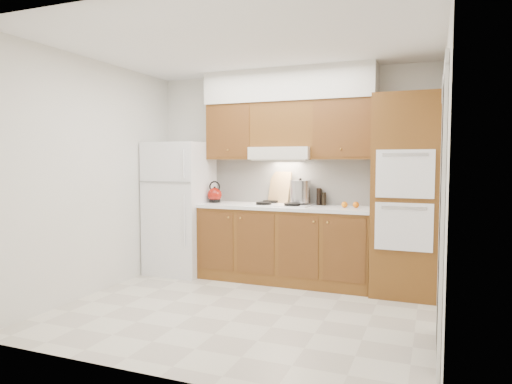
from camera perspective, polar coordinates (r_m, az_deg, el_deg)
floor at (r=4.68m, az=-1.45°, el=-14.57°), size 3.60×3.60×0.00m
ceiling at (r=4.57m, az=-1.51°, el=18.03°), size 3.60×3.60×0.00m
wall_back at (r=5.85m, az=4.27°, el=2.12°), size 3.60×0.02×2.60m
wall_left at (r=5.40m, az=-19.35°, el=1.75°), size 0.02×3.00×2.60m
wall_right at (r=4.09m, az=22.42°, el=1.02°), size 0.02×3.00×2.60m
fridge at (r=6.13m, az=-9.44°, el=-1.96°), size 0.75×0.72×1.72m
base_cabinets at (r=5.65m, az=3.56°, el=-6.62°), size 2.11×0.60×0.90m
countertop at (r=5.57m, az=3.55°, el=-1.89°), size 2.13×0.62×0.04m
backsplash at (r=5.83m, az=4.45°, el=1.33°), size 2.11×0.03×0.56m
oven_cabinet at (r=5.28m, az=18.26°, el=-0.44°), size 0.70×0.65×2.20m
upper_cab_left at (r=5.96m, az=-2.82°, el=7.45°), size 0.63×0.33×0.70m
upper_cab_right at (r=5.53m, az=10.94°, el=7.65°), size 0.73×0.33×0.70m
range_hood at (r=5.64m, az=3.36°, el=4.85°), size 0.75×0.45×0.15m
upper_cab_over_hood at (r=5.71m, az=3.56°, el=8.35°), size 0.75×0.33×0.55m
soffit at (r=5.74m, az=4.02°, el=13.10°), size 2.13×0.36×0.40m
cooktop at (r=5.61m, az=3.12°, el=-1.58°), size 0.74×0.50×0.01m
doorway at (r=3.76m, az=22.22°, el=-3.03°), size 0.02×0.90×2.10m
wall_clock at (r=4.68m, az=22.41°, el=11.79°), size 0.02×0.30×0.30m
kettle at (r=5.94m, az=-5.19°, el=-0.35°), size 0.19×0.19×0.18m
cutting_board at (r=5.80m, az=2.99°, el=0.53°), size 0.33×0.20×0.41m
stock_pot at (r=5.63m, az=5.55°, el=0.02°), size 0.34×0.34×0.26m
condiment_a at (r=5.65m, az=7.87°, el=-0.57°), size 0.06×0.06×0.21m
condiment_b at (r=5.69m, az=7.96°, el=-0.60°), size 0.06×0.06×0.20m
condiment_c at (r=5.62m, az=8.46°, el=-0.85°), size 0.06×0.06×0.16m
orange_near at (r=5.39m, az=11.01°, el=-1.56°), size 0.08×0.08×0.07m
orange_far at (r=5.39m, az=12.38°, el=-1.57°), size 0.08×0.08×0.07m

